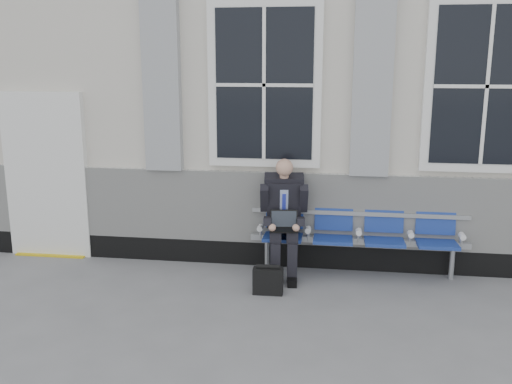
# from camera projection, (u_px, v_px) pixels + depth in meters

# --- Properties ---
(ground) EXTENTS (70.00, 70.00, 0.00)m
(ground) POSITION_uv_depth(u_px,v_px,m) (464.00, 328.00, 5.53)
(ground) COLOR slate
(ground) RESTS_ON ground
(station_building) EXTENTS (14.40, 4.40, 4.49)m
(station_building) POSITION_uv_depth(u_px,v_px,m) (426.00, 82.00, 8.38)
(station_building) COLOR beige
(station_building) RESTS_ON ground
(bench) EXTENTS (2.60, 0.47, 0.91)m
(bench) POSITION_uv_depth(u_px,v_px,m) (359.00, 230.00, 6.82)
(bench) COLOR #9EA0A3
(bench) RESTS_ON ground
(businessman) EXTENTS (0.59, 0.79, 1.42)m
(businessman) POSITION_uv_depth(u_px,v_px,m) (284.00, 213.00, 6.77)
(businessman) COLOR black
(businessman) RESTS_ON ground
(briefcase) EXTENTS (0.34, 0.15, 0.34)m
(briefcase) POSITION_uv_depth(u_px,v_px,m) (268.00, 280.00, 6.31)
(briefcase) COLOR black
(briefcase) RESTS_ON ground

